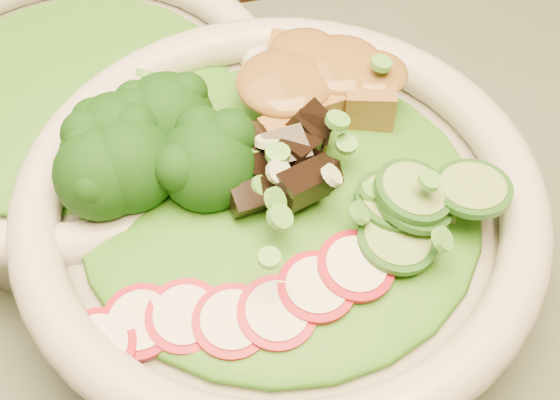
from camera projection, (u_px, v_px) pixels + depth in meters
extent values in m
cylinder|color=beige|center=(280.00, 238.00, 0.44)|extent=(0.25, 0.25, 0.05)
torus|color=beige|center=(280.00, 198.00, 0.41)|extent=(0.28, 0.28, 0.03)
cylinder|color=beige|center=(86.00, 128.00, 0.50)|extent=(0.23, 0.23, 0.05)
torus|color=beige|center=(75.00, 91.00, 0.47)|extent=(0.25, 0.25, 0.02)
ellipsoid|color=#1F6916|center=(280.00, 199.00, 0.41)|extent=(0.21, 0.21, 0.03)
ellipsoid|color=#1F6916|center=(76.00, 92.00, 0.47)|extent=(0.17, 0.17, 0.02)
ellipsoid|color=brown|center=(311.00, 78.00, 0.43)|extent=(0.07, 0.06, 0.02)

